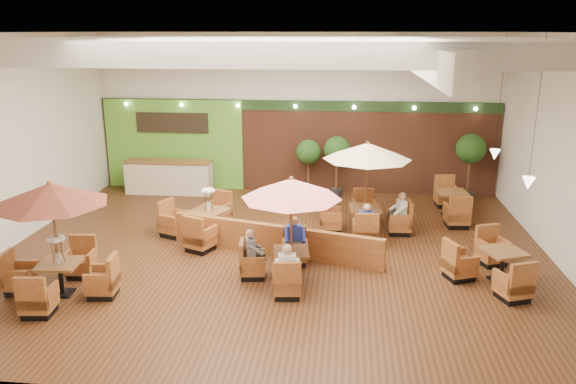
# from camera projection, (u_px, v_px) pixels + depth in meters

# --- Properties ---
(room) EXTENTS (14.04, 14.00, 5.52)m
(room) POSITION_uv_depth(u_px,v_px,m) (289.00, 106.00, 14.69)
(room) COLOR #381E0F
(room) RESTS_ON ground
(service_counter) EXTENTS (3.00, 0.75, 1.18)m
(service_counter) POSITION_uv_depth(u_px,v_px,m) (169.00, 177.00, 19.72)
(service_counter) COLOR beige
(service_counter) RESTS_ON ground
(booth_divider) EXTENTS (5.59, 1.71, 0.80)m
(booth_divider) POSITION_uv_depth(u_px,v_px,m) (274.00, 240.00, 14.34)
(booth_divider) COLOR brown
(booth_divider) RESTS_ON ground
(table_0) EXTENTS (2.54, 2.54, 2.57)m
(table_0) POSITION_uv_depth(u_px,v_px,m) (54.00, 219.00, 11.79)
(table_0) COLOR brown
(table_0) RESTS_ON ground
(table_1) EXTENTS (2.36, 2.45, 2.46)m
(table_1) POSITION_uv_depth(u_px,v_px,m) (289.00, 206.00, 12.52)
(table_1) COLOR brown
(table_1) RESTS_ON ground
(table_2) EXTENTS (2.61, 2.61, 2.65)m
(table_2) POSITION_uv_depth(u_px,v_px,m) (367.00, 171.00, 15.50)
(table_2) COLOR brown
(table_2) RESTS_ON ground
(table_3) EXTENTS (2.03, 2.88, 1.58)m
(table_3) POSITION_uv_depth(u_px,v_px,m) (200.00, 221.00, 15.55)
(table_3) COLOR brown
(table_3) RESTS_ON ground
(table_4) EXTENTS (1.90, 2.70, 0.95)m
(table_4) POSITION_uv_depth(u_px,v_px,m) (489.00, 266.00, 12.85)
(table_4) COLOR brown
(table_4) RESTS_ON ground
(table_5) EXTENTS (0.98, 2.72, 1.00)m
(table_5) POSITION_uv_depth(u_px,v_px,m) (451.00, 204.00, 17.32)
(table_5) COLOR brown
(table_5) RESTS_ON ground
(topiary_0) EXTENTS (0.85, 0.85, 1.98)m
(topiary_0) POSITION_uv_depth(u_px,v_px,m) (308.00, 154.00, 19.17)
(topiary_0) COLOR black
(topiary_0) RESTS_ON ground
(topiary_1) EXTENTS (0.91, 0.91, 2.11)m
(topiary_1) POSITION_uv_depth(u_px,v_px,m) (337.00, 152.00, 19.04)
(topiary_1) COLOR black
(topiary_1) RESTS_ON ground
(topiary_2) EXTENTS (0.98, 0.98, 2.27)m
(topiary_2) POSITION_uv_depth(u_px,v_px,m) (471.00, 151.00, 18.56)
(topiary_2) COLOR black
(topiary_2) RESTS_ON ground
(diner_0) EXTENTS (0.41, 0.35, 0.78)m
(diner_0) POSITION_uv_depth(u_px,v_px,m) (287.00, 264.00, 11.95)
(diner_0) COLOR white
(diner_0) RESTS_ON ground
(diner_1) EXTENTS (0.39, 0.33, 0.74)m
(diner_1) POSITION_uv_depth(u_px,v_px,m) (295.00, 236.00, 13.67)
(diner_1) COLOR #263AA5
(diner_1) RESTS_ON ground
(diner_2) EXTENTS (0.36, 0.40, 0.73)m
(diner_2) POSITION_uv_depth(u_px,v_px,m) (252.00, 248.00, 12.90)
(diner_2) COLOR slate
(diner_2) RESTS_ON ground
(diner_3) EXTENTS (0.37, 0.31, 0.71)m
(diner_3) POSITION_uv_depth(u_px,v_px,m) (366.00, 219.00, 14.87)
(diner_3) COLOR #263AA5
(diner_3) RESTS_ON ground
(diner_4) EXTENTS (0.35, 0.40, 0.76)m
(diner_4) POSITION_uv_depth(u_px,v_px,m) (400.00, 209.00, 15.69)
(diner_4) COLOR white
(diner_4) RESTS_ON ground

